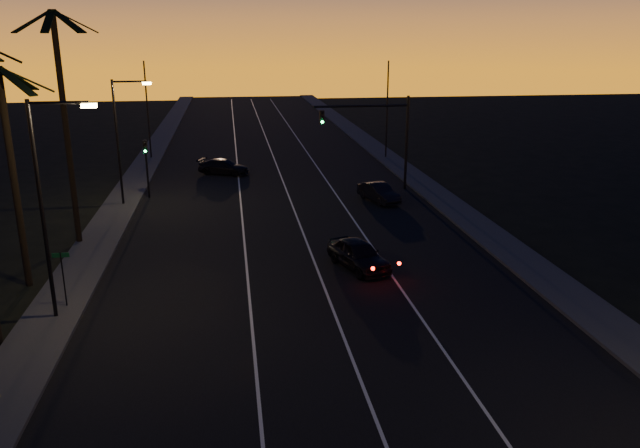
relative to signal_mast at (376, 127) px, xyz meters
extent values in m
cube|color=black|center=(-7.14, -9.99, -4.78)|extent=(20.00, 170.00, 0.01)
cube|color=#343432|center=(-18.34, -9.99, -4.70)|extent=(2.40, 170.00, 0.16)
cube|color=#343432|center=(4.06, -9.99, -4.70)|extent=(2.40, 170.00, 0.16)
cube|color=silver|center=(-10.14, -9.99, -4.76)|extent=(0.12, 160.00, 0.01)
cube|color=silver|center=(-6.64, -9.99, -4.76)|extent=(0.12, 160.00, 0.01)
cube|color=silver|center=(-3.14, -9.99, -4.76)|extent=(0.12, 160.00, 0.01)
cylinder|color=black|center=(-20.34, -15.99, 0.22)|extent=(0.32, 0.32, 10.00)
cube|color=black|center=(-19.31, -15.73, 4.65)|extent=(2.18, 0.92, 1.18)
cube|color=black|center=(-19.90, -15.03, 4.65)|extent=(1.25, 2.12, 1.18)
cube|color=black|center=(-19.49, -16.63, 4.65)|extent=(1.95, 1.61, 1.18)
cylinder|color=black|center=(-19.34, -9.99, 1.47)|extent=(0.32, 0.32, 12.50)
cube|color=black|center=(-18.31, -9.73, 7.15)|extent=(2.18, 0.92, 1.18)
cube|color=black|center=(-18.90, -9.03, 7.15)|extent=(1.25, 2.12, 1.18)
cube|color=black|center=(-19.82, -9.05, 7.15)|extent=(1.34, 2.09, 1.18)
cube|color=black|center=(-20.37, -9.78, 7.15)|extent=(2.18, 0.82, 1.18)
cube|color=black|center=(-20.15, -10.67, 7.15)|extent=(1.90, 1.69, 1.18)
cube|color=black|center=(-19.31, -11.05, 7.15)|extent=(0.45, 2.16, 1.18)
cube|color=black|center=(-18.49, -10.63, 7.15)|extent=(1.95, 1.61, 1.18)
cylinder|color=black|center=(-18.14, -19.99, -0.28)|extent=(0.16, 0.16, 9.00)
cylinder|color=black|center=(-17.04, -19.99, 4.07)|extent=(2.20, 0.12, 0.12)
cube|color=#FFCC66|center=(-15.94, -19.99, 3.94)|extent=(0.55, 0.26, 0.16)
cylinder|color=black|center=(-18.14, -1.99, -0.53)|extent=(0.16, 0.16, 8.50)
cylinder|color=black|center=(-17.04, -1.99, 3.57)|extent=(2.20, 0.12, 0.12)
cube|color=#FFCC66|center=(-15.94, -1.99, 3.44)|extent=(0.55, 0.26, 0.16)
cylinder|color=black|center=(-17.94, -18.99, -3.48)|extent=(0.06, 0.06, 2.60)
cube|color=#0B441E|center=(-17.94, -18.99, -2.33)|extent=(0.70, 0.03, 0.20)
cylinder|color=black|center=(2.36, 0.01, -1.28)|extent=(0.20, 0.20, 7.00)
cylinder|color=black|center=(-1.14, 0.01, 1.52)|extent=(7.00, 0.16, 0.16)
cube|color=black|center=(-4.04, 0.01, 0.77)|extent=(0.32, 0.28, 1.00)
sphere|color=black|center=(-4.04, -0.16, 1.09)|extent=(0.20, 0.20, 0.20)
sphere|color=black|center=(-4.04, -0.16, 0.77)|extent=(0.20, 0.20, 0.20)
sphere|color=#14FF59|center=(-4.04, -0.16, 0.45)|extent=(0.20, 0.20, 0.20)
cylinder|color=black|center=(-16.64, 0.01, -2.68)|extent=(0.14, 0.14, 4.20)
cube|color=black|center=(-16.64, 0.01, -1.08)|extent=(0.28, 0.25, 0.90)
sphere|color=black|center=(-16.64, -0.14, -0.80)|extent=(0.18, 0.18, 0.18)
sphere|color=black|center=(-16.64, -0.14, -1.08)|extent=(0.18, 0.18, 0.18)
sphere|color=#14FF59|center=(-16.64, -0.14, -1.36)|extent=(0.18, 0.18, 0.18)
cylinder|color=black|center=(-18.14, 15.01, -0.28)|extent=(0.14, 0.14, 9.00)
cylinder|color=black|center=(3.86, 12.01, -0.28)|extent=(0.14, 0.14, 9.00)
imported|color=black|center=(-4.55, -16.00, -4.05)|extent=(2.99, 4.58, 1.45)
sphere|color=#FF0F05|center=(-4.42, -18.64, -3.82)|extent=(0.18, 0.18, 0.18)
sphere|color=#FF0F05|center=(-3.05, -18.17, -3.82)|extent=(0.18, 0.18, 0.18)
imported|color=black|center=(-0.50, -3.45, -4.13)|extent=(2.51, 4.14, 1.29)
imported|color=black|center=(-11.31, 7.17, -4.14)|extent=(4.67, 3.41, 1.26)
camera|label=1|loc=(-10.70, -44.87, 6.55)|focal=35.00mm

